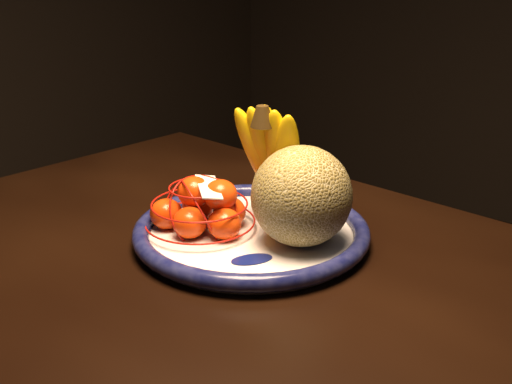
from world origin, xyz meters
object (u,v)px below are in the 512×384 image
Objects in this scene: mandarin_bag at (202,210)px; fruit_bowl at (251,232)px; cantaloupe at (301,196)px; banana_bunch at (274,157)px.

fruit_bowl is at bearing 30.24° from mandarin_bag.
cantaloupe is (0.07, 0.02, 0.07)m from fruit_bowl.
banana_bunch reaches higher than cantaloupe.
mandarin_bag is at bearing -129.80° from banana_bunch.
fruit_bowl is at bearing -93.81° from banana_bunch.
cantaloupe is at bearing 14.14° from fruit_bowl.
fruit_bowl is 2.45× the size of cantaloupe.
cantaloupe is 0.14m from mandarin_bag.
mandarin_bag is (-0.13, -0.05, -0.04)m from cantaloupe.
mandarin_bag is (-0.05, -0.09, -0.07)m from banana_bunch.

